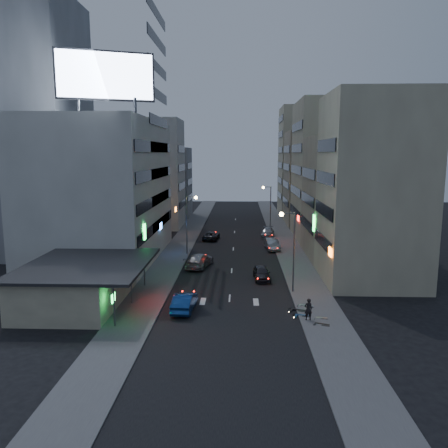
{
  "coord_description": "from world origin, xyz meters",
  "views": [
    {
      "loc": [
        0.96,
        -36.31,
        13.77
      ],
      "look_at": [
        -1.02,
        16.98,
        5.14
      ],
      "focal_mm": 35.0,
      "sensor_mm": 36.0,
      "label": 1
    }
  ],
  "objects_px": {
    "parked_car_right_near": "(262,273)",
    "road_car_silver": "(199,260)",
    "scooter_black_a": "(330,318)",
    "scooter_silver_a": "(328,312)",
    "parked_car_right_far": "(268,233)",
    "person": "(308,309)",
    "parked_car_right_mid": "(272,244)",
    "parked_car_left": "(211,236)",
    "scooter_silver_b": "(314,300)",
    "scooter_black_b": "(307,304)",
    "scooter_blue": "(310,309)",
    "road_car_blue": "(184,302)"
  },
  "relations": [
    {
      "from": "parked_car_right_mid",
      "to": "scooter_black_b",
      "type": "bearing_deg",
      "value": -93.41
    },
    {
      "from": "road_car_silver",
      "to": "scooter_silver_b",
      "type": "relative_size",
      "value": 2.94
    },
    {
      "from": "parked_car_left",
      "to": "scooter_silver_b",
      "type": "bearing_deg",
      "value": 115.83
    },
    {
      "from": "road_car_blue",
      "to": "scooter_black_b",
      "type": "distance_m",
      "value": 10.81
    },
    {
      "from": "scooter_black_a",
      "to": "parked_car_right_mid",
      "type": "bearing_deg",
      "value": 27.16
    },
    {
      "from": "road_car_silver",
      "to": "scooter_blue",
      "type": "bearing_deg",
      "value": 137.22
    },
    {
      "from": "parked_car_right_mid",
      "to": "scooter_black_b",
      "type": "xyz_separation_m",
      "value": [
        1.28,
        -25.08,
        -0.07
      ]
    },
    {
      "from": "road_car_silver",
      "to": "scooter_silver_a",
      "type": "relative_size",
      "value": 3.62
    },
    {
      "from": "scooter_blue",
      "to": "parked_car_right_mid",
      "type": "bearing_deg",
      "value": 15.85
    },
    {
      "from": "person",
      "to": "scooter_black_b",
      "type": "xyz_separation_m",
      "value": [
        0.23,
        2.25,
        -0.31
      ]
    },
    {
      "from": "parked_car_right_mid",
      "to": "parked_car_right_far",
      "type": "distance_m",
      "value": 9.79
    },
    {
      "from": "parked_car_right_near",
      "to": "scooter_black_a",
      "type": "xyz_separation_m",
      "value": [
        4.89,
        -13.0,
        -0.07
      ]
    },
    {
      "from": "parked_car_right_far",
      "to": "road_car_silver",
      "type": "height_order",
      "value": "road_car_silver"
    },
    {
      "from": "scooter_black_a",
      "to": "scooter_silver_a",
      "type": "bearing_deg",
      "value": 18.69
    },
    {
      "from": "parked_car_right_near",
      "to": "road_car_blue",
      "type": "bearing_deg",
      "value": -129.89
    },
    {
      "from": "scooter_silver_a",
      "to": "scooter_silver_b",
      "type": "distance_m",
      "value": 2.81
    },
    {
      "from": "road_car_silver",
      "to": "scooter_silver_a",
      "type": "height_order",
      "value": "road_car_silver"
    },
    {
      "from": "parked_car_right_far",
      "to": "road_car_silver",
      "type": "bearing_deg",
      "value": -110.19
    },
    {
      "from": "parked_car_left",
      "to": "person",
      "type": "height_order",
      "value": "person"
    },
    {
      "from": "parked_car_right_near",
      "to": "parked_car_left",
      "type": "bearing_deg",
      "value": 104.25
    },
    {
      "from": "parked_car_right_near",
      "to": "parked_car_right_mid",
      "type": "distance_m",
      "value": 15.44
    },
    {
      "from": "road_car_blue",
      "to": "scooter_black_a",
      "type": "xyz_separation_m",
      "value": [
        12.22,
        -3.15,
        -0.13
      ]
    },
    {
      "from": "parked_car_right_far",
      "to": "person",
      "type": "height_order",
      "value": "person"
    },
    {
      "from": "parked_car_right_near",
      "to": "scooter_black_a",
      "type": "relative_size",
      "value": 2.43
    },
    {
      "from": "person",
      "to": "scooter_silver_a",
      "type": "bearing_deg",
      "value": -171.85
    },
    {
      "from": "road_car_blue",
      "to": "scooter_silver_b",
      "type": "xyz_separation_m",
      "value": [
        11.65,
        1.11,
        -0.07
      ]
    },
    {
      "from": "parked_car_right_mid",
      "to": "road_car_silver",
      "type": "xyz_separation_m",
      "value": [
        -9.64,
        -10.19,
        0.04
      ]
    },
    {
      "from": "parked_car_right_mid",
      "to": "parked_car_right_far",
      "type": "bearing_deg",
      "value": 83.68
    },
    {
      "from": "scooter_silver_a",
      "to": "parked_car_left",
      "type": "bearing_deg",
      "value": 27.77
    },
    {
      "from": "parked_car_right_far",
      "to": "scooter_silver_a",
      "type": "distance_m",
      "value": 36.66
    },
    {
      "from": "parked_car_left",
      "to": "scooter_blue",
      "type": "bearing_deg",
      "value": 113.47
    },
    {
      "from": "road_car_blue",
      "to": "parked_car_left",
      "type": "bearing_deg",
      "value": -87.06
    },
    {
      "from": "parked_car_left",
      "to": "scooter_black_a",
      "type": "height_order",
      "value": "parked_car_left"
    },
    {
      "from": "parked_car_right_mid",
      "to": "person",
      "type": "height_order",
      "value": "person"
    },
    {
      "from": "parked_car_right_near",
      "to": "scooter_black_b",
      "type": "distance_m",
      "value": 10.4
    },
    {
      "from": "parked_car_right_mid",
      "to": "person",
      "type": "distance_m",
      "value": 27.35
    },
    {
      "from": "parked_car_left",
      "to": "scooter_silver_b",
      "type": "relative_size",
      "value": 2.48
    },
    {
      "from": "scooter_silver_b",
      "to": "person",
      "type": "bearing_deg",
      "value": -175.78
    },
    {
      "from": "scooter_blue",
      "to": "road_car_blue",
      "type": "bearing_deg",
      "value": 96.86
    },
    {
      "from": "parked_car_right_near",
      "to": "road_car_blue",
      "type": "xyz_separation_m",
      "value": [
        -7.32,
        -9.85,
        0.06
      ]
    },
    {
      "from": "parked_car_right_near",
      "to": "person",
      "type": "height_order",
      "value": "person"
    },
    {
      "from": "parked_car_right_near",
      "to": "road_car_silver",
      "type": "height_order",
      "value": "road_car_silver"
    },
    {
      "from": "parked_car_right_mid",
      "to": "scooter_silver_a",
      "type": "distance_m",
      "value": 26.91
    },
    {
      "from": "parked_car_right_far",
      "to": "scooter_blue",
      "type": "distance_m",
      "value": 36.09
    },
    {
      "from": "person",
      "to": "scooter_black_b",
      "type": "relative_size",
      "value": 0.92
    },
    {
      "from": "parked_car_right_mid",
      "to": "parked_car_left",
      "type": "distance_m",
      "value": 11.67
    },
    {
      "from": "parked_car_right_far",
      "to": "road_car_silver",
      "type": "relative_size",
      "value": 0.87
    },
    {
      "from": "scooter_blue",
      "to": "scooter_silver_b",
      "type": "xyz_separation_m",
      "value": [
        0.72,
        2.24,
        0.04
      ]
    },
    {
      "from": "scooter_silver_a",
      "to": "scooter_silver_b",
      "type": "xyz_separation_m",
      "value": [
        -0.65,
        2.74,
        0.11
      ]
    },
    {
      "from": "parked_car_right_near",
      "to": "person",
      "type": "relative_size",
      "value": 2.34
    }
  ]
}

